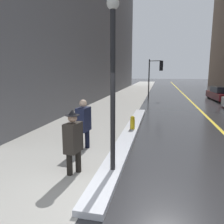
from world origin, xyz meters
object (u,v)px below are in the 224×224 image
object	(u,v)px
pedestrian_nearside	(73,139)
fire_hydrant	(132,124)
lamp_post	(113,72)
parked_car_maroon	(222,94)
pedestrian_trailing	(84,122)
traffic_light_near	(157,70)

from	to	relation	value
pedestrian_nearside	fire_hydrant	distance (m)	4.31
lamp_post	parked_car_maroon	world-z (taller)	lamp_post
pedestrian_nearside	parked_car_maroon	xyz separation A→B (m)	(7.54, 16.51, -0.31)
pedestrian_nearside	pedestrian_trailing	xyz separation A→B (m)	(-0.36, 1.77, 0.02)
traffic_light_near	lamp_post	bearing A→B (deg)	-84.71
lamp_post	pedestrian_nearside	size ratio (longest dim) A/B	2.53
lamp_post	pedestrian_trailing	xyz separation A→B (m)	(-1.31, 1.60, -1.61)
lamp_post	pedestrian_nearside	xyz separation A→B (m)	(-0.96, -0.17, -1.63)
traffic_light_near	parked_car_maroon	bearing A→B (deg)	11.65
traffic_light_near	fire_hydrant	xyz separation A→B (m)	(-0.72, -11.95, -2.31)
traffic_light_near	parked_car_maroon	distance (m)	6.24
pedestrian_trailing	parked_car_maroon	bearing A→B (deg)	158.99
pedestrian_nearside	pedestrian_trailing	bearing A→B (deg)	-161.40
lamp_post	parked_car_maroon	bearing A→B (deg)	68.06
pedestrian_nearside	pedestrian_trailing	size ratio (longest dim) A/B	0.99
fire_hydrant	pedestrian_nearside	bearing A→B (deg)	-102.83
pedestrian_nearside	pedestrian_trailing	distance (m)	1.80
pedestrian_trailing	pedestrian_nearside	bearing A→B (deg)	18.60
pedestrian_nearside	pedestrian_trailing	world-z (taller)	pedestrian_trailing
pedestrian_nearside	parked_car_maroon	distance (m)	18.15
traffic_light_near	pedestrian_trailing	xyz separation A→B (m)	(-2.03, -14.35, -1.74)
lamp_post	fire_hydrant	bearing A→B (deg)	90.09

